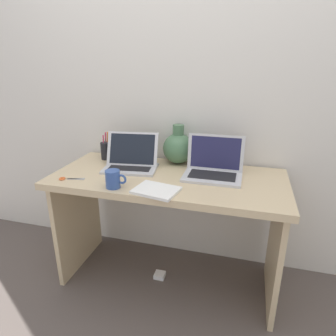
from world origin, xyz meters
TOP-DOWN VIEW (x-y plane):
  - ground_plane at (0.00, 0.00)m, footprint 6.00×6.00m
  - back_wall at (0.00, 0.35)m, footprint 4.40×0.04m
  - desk at (0.00, 0.00)m, footprint 1.38×0.62m
  - laptop_left at (-0.26, 0.07)m, footprint 0.35×0.26m
  - laptop_right at (0.26, 0.09)m, footprint 0.34×0.24m
  - green_vase at (0.00, 0.25)m, footprint 0.20×0.20m
  - notebook_stack at (-0.00, -0.23)m, footprint 0.25×0.21m
  - coffee_mug at (-0.24, -0.24)m, footprint 0.12×0.08m
  - pen_cup at (-0.50, 0.20)m, footprint 0.07×0.07m
  - scissors at (-0.55, -0.21)m, footprint 0.15×0.07m
  - power_brick at (-0.05, -0.01)m, footprint 0.07×0.07m

SIDE VIEW (x-z plane):
  - ground_plane at x=0.00m, z-range 0.00..0.00m
  - power_brick at x=-0.05m, z-range 0.00..0.03m
  - desk at x=0.00m, z-range 0.21..0.95m
  - scissors at x=-0.55m, z-range 0.74..0.75m
  - notebook_stack at x=0.00m, z-range 0.74..0.76m
  - coffee_mug at x=-0.24m, z-range 0.74..0.84m
  - laptop_left at x=-0.26m, z-range 0.69..0.91m
  - laptop_right at x=0.26m, z-range 0.69..0.92m
  - pen_cup at x=-0.50m, z-range 0.71..0.90m
  - green_vase at x=0.00m, z-range 0.72..0.98m
  - back_wall at x=0.00m, z-range 0.00..2.40m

